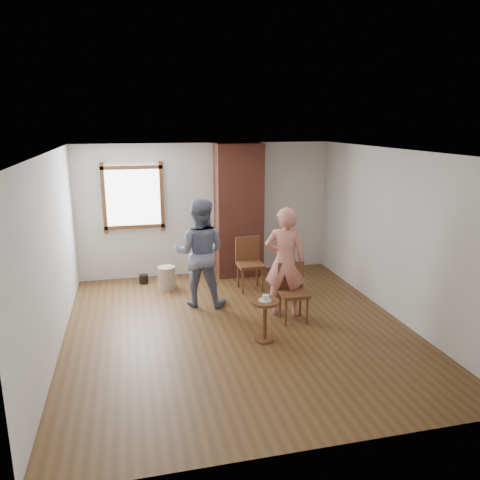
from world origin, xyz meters
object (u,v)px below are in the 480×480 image
object	(u,v)px
dining_chair_right	(292,289)
man	(200,253)
side_table	(265,314)
stoneware_crock	(167,278)
person_pink	(285,262)
dining_chair_left	(249,260)

from	to	relation	value
dining_chair_right	man	xyz separation A→B (m)	(-1.29, 0.94, 0.40)
dining_chair_right	side_table	distance (m)	0.88
stoneware_crock	side_table	xyz separation A→B (m)	(1.16, -2.46, 0.20)
side_table	man	xyz separation A→B (m)	(-0.67, 1.56, 0.49)
stoneware_crock	person_pink	size ratio (longest dim) A/B	0.24
dining_chair_left	side_table	xyz separation A→B (m)	(-0.32, -2.11, -0.14)
dining_chair_right	man	bearing A→B (deg)	146.61
dining_chair_right	man	distance (m)	1.64
man	dining_chair_left	bearing A→B (deg)	-131.85
dining_chair_left	side_table	size ratio (longest dim) A/B	1.60
side_table	man	size ratio (longest dim) A/B	0.33
dining_chair_left	man	xyz separation A→B (m)	(-0.98, -0.55, 0.36)
stoneware_crock	person_pink	world-z (taller)	person_pink
person_pink	side_table	bearing A→B (deg)	79.34
dining_chair_left	man	size ratio (longest dim) A/B	0.53
man	person_pink	world-z (taller)	man
man	person_pink	distance (m)	1.44
dining_chair_left	person_pink	world-z (taller)	person_pink
dining_chair_left	man	bearing A→B (deg)	-150.98
stoneware_crock	man	distance (m)	1.24
side_table	person_pink	size ratio (longest dim) A/B	0.34
dining_chair_left	person_pink	xyz separation A→B (m)	(0.25, -1.29, 0.33)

